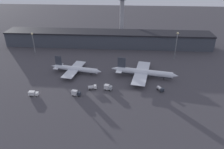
{
  "coord_description": "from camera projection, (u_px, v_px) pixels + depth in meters",
  "views": [
    {
      "loc": [
        17.97,
        -113.56,
        74.1
      ],
      "look_at": [
        8.98,
        15.42,
        6.0
      ],
      "focal_mm": 35.0,
      "sensor_mm": 36.0,
      "label": 1
    }
  ],
  "objects": [
    {
      "name": "airplane_0",
      "position": [
        76.0,
        69.0,
        159.72
      ],
      "size": [
        39.41,
        29.56,
        12.16
      ],
      "rotation": [
        0.0,
        0.0,
        -0.18
      ],
      "color": "silver",
      "rests_on": "ground"
    },
    {
      "name": "terminal_building",
      "position": [
        108.0,
        39.0,
        208.61
      ],
      "size": [
        193.71,
        20.83,
        14.16
      ],
      "color": "#3D424C",
      "rests_on": "ground"
    },
    {
      "name": "service_vehicle_4",
      "position": [
        108.0,
        87.0,
        139.27
      ],
      "size": [
        5.27,
        3.56,
        3.67
      ],
      "rotation": [
        0.0,
        0.0,
        -0.23
      ],
      "color": "#9EA3A8",
      "rests_on": "ground"
    },
    {
      "name": "airplane_1",
      "position": [
        143.0,
        72.0,
        153.86
      ],
      "size": [
        47.34,
        38.35,
        13.3
      ],
      "rotation": [
        0.0,
        0.0,
        -0.18
      ],
      "color": "silver",
      "rests_on": "ground"
    },
    {
      "name": "lamp_post_0",
      "position": [
        33.0,
        41.0,
        185.87
      ],
      "size": [
        1.8,
        1.8,
        19.93
      ],
      "color": "slate",
      "rests_on": "ground"
    },
    {
      "name": "service_vehicle_1",
      "position": [
        160.0,
        89.0,
        138.33
      ],
      "size": [
        4.49,
        5.34,
        2.8
      ],
      "rotation": [
        0.0,
        0.0,
        -0.99
      ],
      "color": "#282D38",
      "rests_on": "ground"
    },
    {
      "name": "lamp_post_1",
      "position": [
        177.0,
        42.0,
        177.67
      ],
      "size": [
        1.8,
        1.8,
        23.02
      ],
      "color": "slate",
      "rests_on": "ground"
    },
    {
      "name": "control_tower",
      "position": [
        122.0,
        12.0,
        229.21
      ],
      "size": [
        9.0,
        9.0,
        44.57
      ],
      "color": "#99999E",
      "rests_on": "ground"
    },
    {
      "name": "service_vehicle_0",
      "position": [
        92.0,
        87.0,
        139.91
      ],
      "size": [
        5.63,
        3.6,
        2.88
      ],
      "rotation": [
        0.0,
        0.0,
        0.28
      ],
      "color": "white",
      "rests_on": "ground"
    },
    {
      "name": "service_vehicle_3",
      "position": [
        76.0,
        93.0,
        133.18
      ],
      "size": [
        5.76,
        3.01,
        3.7
      ],
      "rotation": [
        0.0,
        0.0,
        -0.16
      ],
      "color": "#282D38",
      "rests_on": "ground"
    },
    {
      "name": "service_vehicle_2",
      "position": [
        33.0,
        93.0,
        133.37
      ],
      "size": [
        5.76,
        2.54,
        3.06
      ],
      "rotation": [
        0.0,
        0.0,
        -0.01
      ],
      "color": "white",
      "rests_on": "ground"
    },
    {
      "name": "ground",
      "position": [
        96.0,
        94.0,
        135.87
      ],
      "size": [
        600.0,
        600.0,
        0.0
      ],
      "primitive_type": "plane",
      "color": "#423F44"
    }
  ]
}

